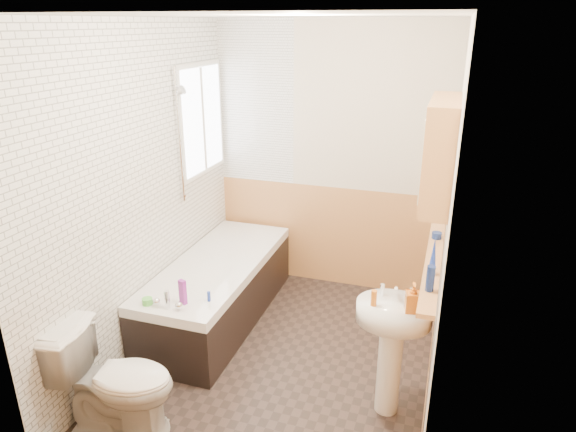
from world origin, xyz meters
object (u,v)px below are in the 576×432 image
Objects in this scene: toilet at (116,381)px; sink at (392,336)px; pine_shelf at (433,263)px; bathtub at (218,289)px; medicine_cabinet at (440,153)px.

sink is at bearing -74.94° from toilet.
sink is 0.54m from pine_shelf.
bathtub is 2.33m from medicine_cabinet.
bathtub is 2.61× the size of medicine_cabinet.
toilet is 0.81× the size of sink.
pine_shelf reaches higher than sink.
toilet is at bearing -91.22° from bathtub.
bathtub is 1.96× the size of sink.
pine_shelf is at bearing 37.25° from medicine_cabinet.
toilet is at bearing -152.65° from pine_shelf.
toilet is at bearing -157.00° from sink.
pine_shelf reaches higher than bathtub.
bathtub is 1.41m from toilet.
pine_shelf is 1.95× the size of medicine_cabinet.
sink is at bearing -24.12° from bathtub.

